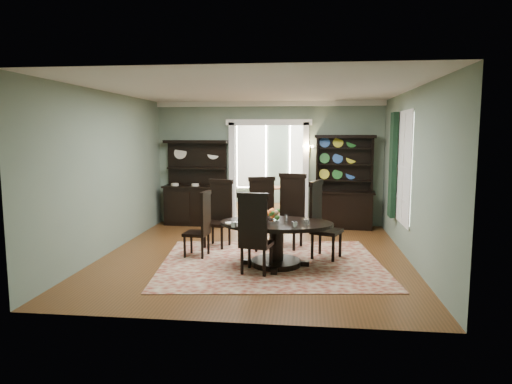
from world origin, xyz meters
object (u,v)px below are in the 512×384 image
sideboard (196,195)px  welsh_dresser (344,194)px  dining_table (276,235)px  parlor_table (272,195)px

sideboard → welsh_dresser: (3.58, 0.00, 0.07)m
dining_table → sideboard: sideboard is taller
welsh_dresser → parlor_table: welsh_dresser is taller
sideboard → welsh_dresser: size_ratio=0.94×
welsh_dresser → parlor_table: size_ratio=2.89×
dining_table → sideboard: (-2.21, 3.34, 0.20)m
dining_table → sideboard: 4.01m
welsh_dresser → parlor_table: 2.85m
sideboard → parlor_table: sideboard is taller
sideboard → parlor_table: size_ratio=2.72×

